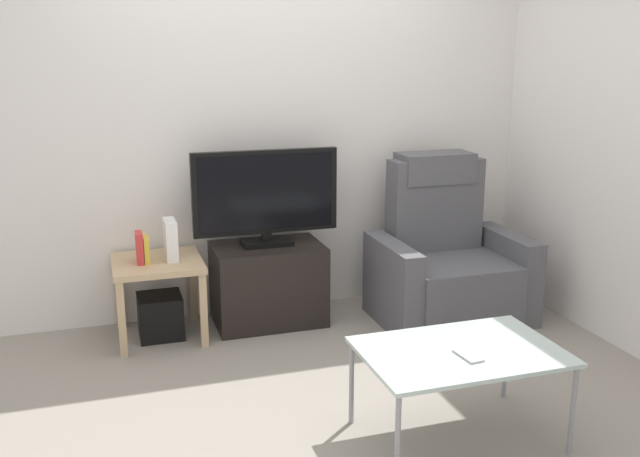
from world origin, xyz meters
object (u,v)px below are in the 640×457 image
(subwoofer_box, at_px, (160,316))
(game_console, at_px, (171,239))
(book_leftmost, at_px, (140,248))
(tv_stand, at_px, (268,284))
(coffee_table, at_px, (460,355))
(side_table, at_px, (158,273))
(television, at_px, (266,195))
(recliner_armchair, at_px, (446,262))
(cell_phone, at_px, (468,356))
(book_middle, at_px, (146,249))

(subwoofer_box, height_order, game_console, game_console)
(subwoofer_box, distance_m, book_leftmost, 0.47)
(tv_stand, bearing_deg, coffee_table, -73.47)
(tv_stand, bearing_deg, subwoofer_box, -177.42)
(side_table, distance_m, coffee_table, 2.02)
(television, xyz_separation_m, game_console, (-0.61, -0.04, -0.23))
(television, height_order, subwoofer_box, television)
(recliner_armchair, relative_size, subwoofer_box, 4.02)
(tv_stand, relative_size, cell_phone, 4.71)
(tv_stand, xyz_separation_m, cell_phone, (0.49, -1.74, 0.18))
(side_table, height_order, game_console, game_console)
(tv_stand, xyz_separation_m, book_middle, (-0.77, -0.05, 0.32))
(subwoofer_box, xyz_separation_m, cell_phone, (1.19, -1.71, 0.31))
(tv_stand, xyz_separation_m, book_leftmost, (-0.80, -0.05, 0.33))
(book_leftmost, distance_m, coffee_table, 2.08)
(tv_stand, xyz_separation_m, recliner_armchair, (1.16, -0.25, 0.11))
(side_table, distance_m, book_leftmost, 0.20)
(side_table, bearing_deg, coffee_table, -53.70)
(television, xyz_separation_m, book_middle, (-0.77, -0.07, -0.27))
(coffee_table, distance_m, cell_phone, 0.08)
(cell_phone, bearing_deg, tv_stand, 100.11)
(television, bearing_deg, recliner_armchair, -12.98)
(subwoofer_box, bearing_deg, coffee_table, -53.70)
(television, height_order, book_middle, television)
(subwoofer_box, xyz_separation_m, coffee_table, (1.20, -1.63, 0.28))
(television, bearing_deg, subwoofer_box, -175.87)
(recliner_armchair, distance_m, subwoofer_box, 1.90)
(television, distance_m, coffee_table, 1.81)
(tv_stand, bearing_deg, side_table, -177.42)
(book_middle, bearing_deg, tv_stand, 3.87)
(tv_stand, relative_size, side_table, 1.31)
(television, height_order, side_table, television)
(book_middle, height_order, cell_phone, book_middle)
(book_leftmost, xyz_separation_m, book_middle, (0.04, 0.00, -0.01))
(side_table, height_order, book_middle, book_middle)
(subwoofer_box, xyz_separation_m, game_console, (0.09, 0.01, 0.49))
(book_middle, bearing_deg, television, 5.29)
(tv_stand, distance_m, cell_phone, 1.82)
(game_console, bearing_deg, book_middle, -168.79)
(subwoofer_box, bearing_deg, cell_phone, -55.08)
(television, relative_size, book_middle, 5.78)
(game_console, xyz_separation_m, coffee_table, (1.11, -1.64, -0.21))
(book_leftmost, distance_m, cell_phone, 2.13)
(television, height_order, recliner_armchair, television)
(book_leftmost, bearing_deg, television, 5.03)
(television, xyz_separation_m, subwoofer_box, (-0.70, -0.05, -0.72))
(book_leftmost, relative_size, game_console, 0.78)
(coffee_table, bearing_deg, book_leftmost, 128.86)
(recliner_armchair, height_order, cell_phone, recliner_armchair)
(subwoofer_box, distance_m, game_console, 0.50)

